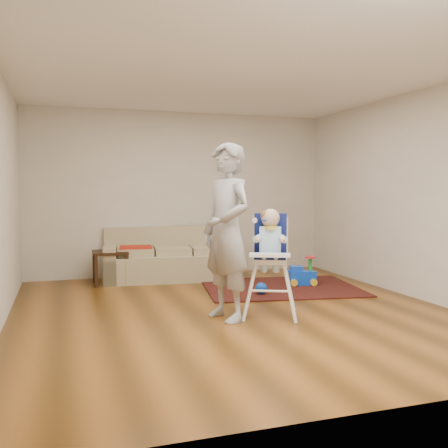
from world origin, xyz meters
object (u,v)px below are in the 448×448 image
object	(u,v)px
high_chair	(270,264)
side_table	(110,267)
ride_on_toy	(302,270)
toy_ball	(261,288)
adult	(227,232)
sofa	(172,254)

from	to	relation	value
high_chair	side_table	bearing A→B (deg)	145.88
ride_on_toy	toy_ball	xyz separation A→B (m)	(-0.83, -0.45, -0.13)
toy_ball	high_chair	size ratio (longest dim) A/B	0.13
side_table	adult	distance (m)	2.78
sofa	side_table	xyz separation A→B (m)	(-0.97, -0.11, -0.16)
side_table	high_chair	bearing A→B (deg)	-58.17
sofa	toy_ball	world-z (taller)	sofa
high_chair	ride_on_toy	bearing A→B (deg)	76.39
toy_ball	adult	xyz separation A→B (m)	(-0.83, -1.04, 0.87)
side_table	toy_ball	world-z (taller)	side_table
ride_on_toy	high_chair	xyz separation A→B (m)	(-1.15, -1.49, 0.36)
sofa	toy_ball	xyz separation A→B (m)	(0.89, -1.56, -0.31)
toy_ball	side_table	bearing A→B (deg)	142.12
side_table	ride_on_toy	size ratio (longest dim) A/B	1.18
ride_on_toy	toy_ball	distance (m)	0.96
toy_ball	high_chair	xyz separation A→B (m)	(-0.32, -1.04, 0.49)
side_table	high_chair	world-z (taller)	high_chair
ride_on_toy	toy_ball	world-z (taller)	ride_on_toy
ride_on_toy	adult	distance (m)	2.35
ride_on_toy	adult	xyz separation A→B (m)	(-1.66, -1.49, 0.74)
toy_ball	adult	world-z (taller)	adult
sofa	adult	bearing A→B (deg)	-82.58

